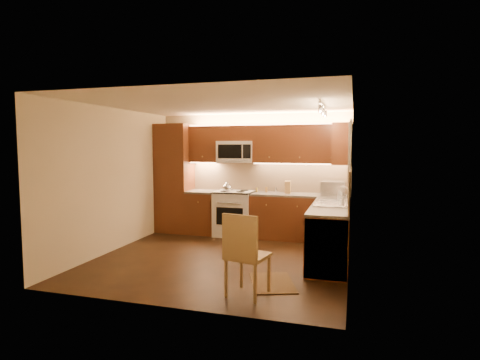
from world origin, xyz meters
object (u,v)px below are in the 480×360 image
(stove, at_px, (234,213))
(microwave, at_px, (236,152))
(sink, at_px, (331,199))
(kettle, at_px, (227,186))
(soap_bottle, at_px, (340,194))
(dining_chair, at_px, (248,254))
(knife_block, at_px, (288,187))
(toaster_oven, at_px, (332,188))

(stove, height_order, microwave, microwave)
(sink, distance_m, kettle, 2.30)
(soap_bottle, distance_m, dining_chair, 2.80)
(sink, distance_m, dining_chair, 2.18)
(stove, xyz_separation_m, kettle, (-0.10, -0.18, 0.57))
(knife_block, bearing_deg, kettle, -172.25)
(kettle, relative_size, soap_bottle, 1.21)
(sink, bearing_deg, stove, 150.64)
(sink, height_order, knife_block, knife_block)
(kettle, height_order, toaster_oven, toaster_oven)
(toaster_oven, relative_size, knife_block, 1.82)
(microwave, height_order, knife_block, microwave)
(stove, xyz_separation_m, dining_chair, (1.12, -3.06, 0.06))
(microwave, distance_m, soap_bottle, 2.32)
(sink, relative_size, toaster_oven, 1.93)
(microwave, bearing_deg, knife_block, -2.32)
(toaster_oven, relative_size, dining_chair, 0.43)
(stove, relative_size, microwave, 1.21)
(toaster_oven, height_order, soap_bottle, toaster_oven)
(dining_chair, bearing_deg, kettle, 125.04)
(knife_block, bearing_deg, dining_chair, -94.77)
(toaster_oven, bearing_deg, knife_block, 171.06)
(kettle, height_order, knife_block, knife_block)
(microwave, height_order, sink, microwave)
(microwave, distance_m, toaster_oven, 2.07)
(stove, bearing_deg, sink, -29.36)
(microwave, distance_m, sink, 2.48)
(knife_block, height_order, soap_bottle, knife_block)
(knife_block, distance_m, soap_bottle, 1.18)
(soap_bottle, height_order, dining_chair, soap_bottle)
(microwave, xyz_separation_m, sink, (2.00, -1.26, -0.74))
(stove, bearing_deg, microwave, 90.00)
(sink, xyz_separation_m, soap_bottle, (0.12, 0.64, 0.02))
(kettle, relative_size, toaster_oven, 0.49)
(sink, height_order, dining_chair, sink)
(microwave, bearing_deg, toaster_oven, -2.90)
(knife_block, bearing_deg, sink, -58.43)
(stove, bearing_deg, knife_block, 4.79)
(sink, bearing_deg, soap_bottle, 79.67)
(sink, distance_m, soap_bottle, 0.65)
(knife_block, height_order, dining_chair, knife_block)
(microwave, distance_m, dining_chair, 3.59)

